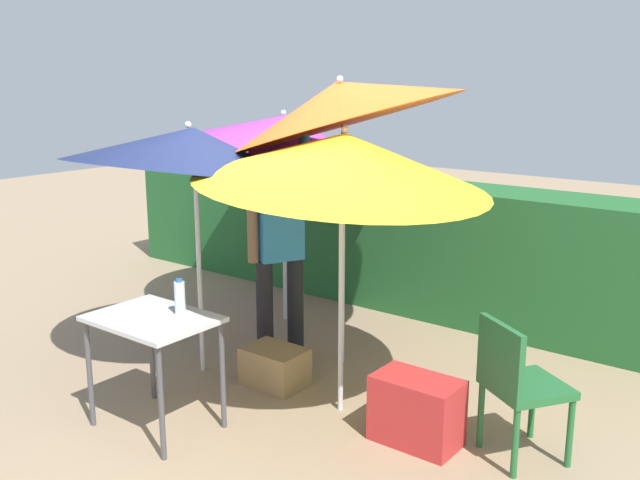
% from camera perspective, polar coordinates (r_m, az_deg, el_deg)
% --- Properties ---
extents(ground_plane, '(24.00, 24.00, 0.00)m').
position_cam_1_polar(ground_plane, '(5.49, -1.95, -11.82)').
color(ground_plane, '#9E8466').
extents(hedge_row, '(8.00, 0.70, 1.27)m').
position_cam_1_polar(hedge_row, '(7.07, 9.70, -0.78)').
color(hedge_row, '#23602D').
rests_on(hedge_row, ground_plane).
extents(umbrella_rainbow, '(2.06, 2.03, 2.16)m').
position_cam_1_polar(umbrella_rainbow, '(6.63, -2.92, 8.38)').
color(umbrella_rainbow, silver).
rests_on(umbrella_rainbow, ground_plane).
extents(umbrella_orange, '(2.00, 1.97, 2.02)m').
position_cam_1_polar(umbrella_orange, '(4.71, 1.87, 6.40)').
color(umbrella_orange, silver).
rests_on(umbrella_orange, ground_plane).
extents(umbrella_yellow, '(1.87, 1.83, 2.57)m').
position_cam_1_polar(umbrella_yellow, '(5.47, 1.74, 10.84)').
color(umbrella_yellow, silver).
rests_on(umbrella_yellow, ground_plane).
extents(umbrella_navy, '(1.89, 1.91, 2.08)m').
position_cam_1_polar(umbrella_navy, '(5.47, -10.16, 7.07)').
color(umbrella_navy, silver).
rests_on(umbrella_navy, ground_plane).
extents(person_vendor, '(0.35, 0.53, 1.88)m').
position_cam_1_polar(person_vendor, '(5.90, -3.24, -0.43)').
color(person_vendor, black).
rests_on(person_vendor, ground_plane).
extents(chair_plastic, '(0.61, 0.61, 0.89)m').
position_cam_1_polar(chair_plastic, '(4.55, 15.39, -10.77)').
color(chair_plastic, '#236633').
rests_on(chair_plastic, ground_plane).
extents(cooler_box, '(0.55, 0.33, 0.44)m').
position_cam_1_polar(cooler_box, '(4.74, 7.69, -13.28)').
color(cooler_box, red).
rests_on(cooler_box, ground_plane).
extents(crate_cardboard, '(0.46, 0.34, 0.29)m').
position_cam_1_polar(crate_cardboard, '(5.53, -3.61, -10.01)').
color(crate_cardboard, '#9E7A4C').
rests_on(crate_cardboard, ground_plane).
extents(folding_table, '(0.80, 0.60, 0.78)m').
position_cam_1_polar(folding_table, '(4.84, -13.09, -7.04)').
color(folding_table, '#4C4C51').
rests_on(folding_table, ground_plane).
extents(bottle_water, '(0.07, 0.07, 0.24)m').
position_cam_1_polar(bottle_water, '(4.78, -11.08, -4.50)').
color(bottle_water, silver).
rests_on(bottle_water, folding_table).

